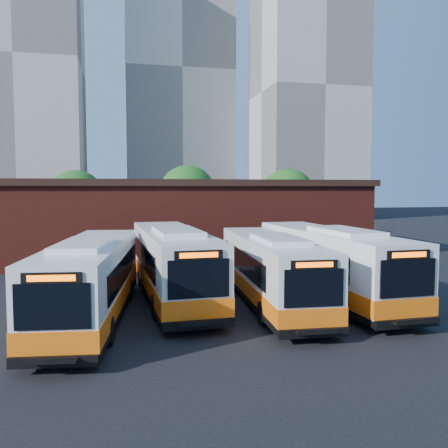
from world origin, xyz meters
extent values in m
plane|color=black|center=(0.00, 0.00, 0.00)|extent=(220.00, 220.00, 0.00)
cube|color=white|center=(-6.77, 1.41, 1.87)|extent=(4.20, 12.90, 3.01)
cube|color=orange|center=(-6.77, 1.41, 1.00)|extent=(4.26, 12.96, 0.74)
cube|color=black|center=(-6.77, 1.41, 0.48)|extent=(4.25, 12.95, 0.26)
cube|color=black|center=(-7.54, -4.91, 2.16)|extent=(2.28, 0.34, 1.43)
cube|color=black|center=(-7.54, -4.92, 3.04)|extent=(1.79, 0.28, 0.34)
cube|color=#FF5905|center=(-7.54, -4.95, 3.04)|extent=(1.42, 0.19, 0.19)
cube|color=black|center=(-7.54, -4.97, 0.48)|extent=(2.69, 0.47, 0.34)
cube|color=black|center=(-7.57, -5.21, 0.58)|extent=(1.57, 0.58, 0.06)
cube|color=black|center=(-7.60, -5.40, 0.65)|extent=(1.52, 0.23, 0.19)
cube|color=black|center=(-8.08, 2.00, 2.16)|extent=(1.24, 9.82, 1.11)
cube|color=black|center=(-5.35, 1.67, 2.16)|extent=(1.24, 9.82, 1.11)
cube|color=white|center=(-6.96, -0.16, 3.48)|extent=(2.35, 4.62, 0.23)
cylinder|color=black|center=(-8.41, -2.00, 0.53)|extent=(0.46, 1.09, 1.06)
cylinder|color=black|center=(-5.99, -2.30, 0.53)|extent=(0.46, 1.09, 1.06)
cylinder|color=black|center=(-7.57, 4.92, 0.53)|extent=(0.46, 1.09, 1.06)
cylinder|color=black|center=(-5.15, 4.62, 0.53)|extent=(0.46, 1.09, 1.06)
cube|color=white|center=(-2.91, 4.63, 1.97)|extent=(3.45, 13.43, 3.16)
cube|color=orange|center=(-2.91, 4.63, 1.05)|extent=(3.51, 13.49, 0.78)
cube|color=black|center=(-2.91, 4.63, 0.50)|extent=(3.50, 13.48, 0.28)
cube|color=black|center=(-2.59, -2.05, 2.27)|extent=(2.41, 0.18, 1.50)
cube|color=black|center=(-2.59, -2.07, 3.20)|extent=(1.89, 0.16, 0.36)
cube|color=#FF5905|center=(-2.59, -2.10, 3.20)|extent=(1.50, 0.09, 0.20)
cube|color=black|center=(-2.59, -2.12, 0.50)|extent=(2.83, 0.29, 0.36)
cube|color=black|center=(-2.58, -2.38, 0.61)|extent=(1.63, 0.50, 0.07)
cube|color=black|center=(-2.57, -2.58, 0.69)|extent=(1.61, 0.12, 0.20)
cube|color=black|center=(-4.37, 5.00, 2.27)|extent=(0.54, 10.38, 1.17)
cube|color=black|center=(-1.49, 5.14, 2.27)|extent=(0.54, 10.38, 1.17)
cube|color=white|center=(-2.83, 2.97, 3.66)|extent=(2.14, 4.75, 0.24)
cylinder|color=black|center=(-4.01, 0.80, 0.55)|extent=(0.41, 1.13, 1.11)
cylinder|color=black|center=(-1.45, 0.92, 0.55)|extent=(0.41, 1.13, 1.11)
cylinder|color=black|center=(-4.35, 8.12, 0.55)|extent=(0.41, 1.13, 1.11)
cylinder|color=black|center=(-1.79, 8.24, 0.55)|extent=(0.41, 1.13, 1.11)
cube|color=white|center=(1.69, 2.34, 1.84)|extent=(3.32, 12.54, 2.95)
cube|color=orange|center=(1.69, 2.34, 0.98)|extent=(3.38, 12.60, 0.72)
cube|color=black|center=(1.69, 2.34, 0.47)|extent=(3.37, 12.58, 0.26)
cube|color=black|center=(1.34, -3.89, 2.12)|extent=(2.24, 0.19, 1.40)
cube|color=black|center=(1.34, -3.90, 2.98)|extent=(1.76, 0.16, 0.33)
cube|color=#FF5905|center=(1.34, -3.93, 2.98)|extent=(1.40, 0.10, 0.19)
cube|color=black|center=(1.34, -3.95, 0.47)|extent=(2.64, 0.29, 0.33)
cube|color=black|center=(1.33, -4.19, 0.57)|extent=(1.52, 0.48, 0.06)
cube|color=black|center=(1.31, -4.37, 0.64)|extent=(1.50, 0.12, 0.19)
cube|color=black|center=(0.37, 2.83, 2.12)|extent=(0.59, 9.67, 1.09)
cube|color=black|center=(3.05, 2.68, 2.12)|extent=(0.59, 9.67, 1.09)
cube|color=white|center=(1.60, 0.79, 3.41)|extent=(2.03, 4.44, 0.23)
cylinder|color=black|center=(0.30, -1.10, 0.52)|extent=(0.39, 1.05, 1.03)
cylinder|color=black|center=(2.69, -1.24, 0.52)|extent=(0.39, 1.05, 1.03)
cylinder|color=black|center=(0.68, 5.71, 0.52)|extent=(0.39, 1.05, 1.03)
cylinder|color=black|center=(3.06, 5.58, 0.52)|extent=(0.39, 1.05, 1.03)
cube|color=white|center=(5.11, 3.06, 1.96)|extent=(3.28, 13.36, 3.15)
cube|color=orange|center=(5.11, 3.06, 1.05)|extent=(3.34, 13.41, 0.77)
cube|color=black|center=(5.11, 3.06, 0.50)|extent=(3.32, 13.40, 0.28)
cube|color=black|center=(5.35, -3.60, 2.27)|extent=(2.40, 0.15, 1.49)
cube|color=black|center=(5.35, -3.61, 3.18)|extent=(1.88, 0.13, 0.35)
cube|color=#FF5905|center=(5.35, -3.65, 3.18)|extent=(1.49, 0.07, 0.20)
cube|color=black|center=(5.35, -3.66, 0.50)|extent=(2.82, 0.25, 0.35)
cube|color=black|center=(5.36, -3.92, 0.61)|extent=(1.62, 0.48, 0.07)
cube|color=black|center=(5.36, -4.12, 0.69)|extent=(1.60, 0.10, 0.20)
cube|color=black|center=(3.66, 3.46, 2.27)|extent=(0.42, 10.34, 1.16)
cube|color=black|center=(6.54, 3.56, 2.27)|extent=(0.42, 10.34, 1.16)
cube|color=white|center=(5.17, 1.41, 3.65)|extent=(2.08, 4.71, 0.24)
cylinder|color=black|center=(3.97, -0.74, 0.55)|extent=(0.39, 1.12, 1.11)
cylinder|color=black|center=(6.52, -0.65, 0.55)|extent=(0.39, 1.12, 1.11)
cylinder|color=black|center=(3.72, 6.55, 0.55)|extent=(0.39, 1.12, 1.11)
cylinder|color=black|center=(6.27, 6.64, 0.55)|extent=(0.39, 1.12, 1.11)
imported|color=#121933|center=(2.52, -2.46, 0.84)|extent=(0.46, 0.65, 1.68)
cube|color=maroon|center=(0.00, 20.00, 3.00)|extent=(28.00, 12.00, 6.00)
cube|color=black|center=(0.00, 20.00, 6.15)|extent=(28.60, 12.60, 0.50)
cube|color=black|center=(3.00, 13.97, 1.20)|extent=(1.20, 0.08, 2.40)
cylinder|color=#382314|center=(-10.00, 32.00, 1.35)|extent=(0.36, 0.36, 2.70)
sphere|color=#154714|center=(-10.00, 32.00, 4.65)|extent=(6.00, 6.00, 6.00)
cylinder|color=#382314|center=(2.00, 34.00, 1.48)|extent=(0.36, 0.36, 2.95)
sphere|color=#154714|center=(2.00, 34.00, 5.08)|extent=(6.56, 6.56, 6.56)
cylinder|color=#382314|center=(13.00, 31.00, 1.40)|extent=(0.36, 0.36, 2.81)
sphere|color=#154714|center=(13.00, 31.00, 4.84)|extent=(6.24, 6.24, 6.24)
cube|color=#B5B1A7|center=(-22.00, 72.00, 27.50)|extent=(20.00, 18.00, 55.00)
cube|color=silver|center=(7.00, 86.00, 30.00)|extent=(22.00, 20.00, 60.00)
cube|color=#B5B1A7|center=(30.00, 68.00, 24.00)|extent=(18.00, 18.00, 48.00)
camera|label=1|loc=(-5.47, -19.76, 5.73)|focal=38.00mm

